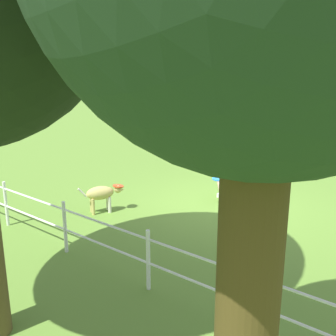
# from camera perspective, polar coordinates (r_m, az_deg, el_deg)

# --- Properties ---
(ground_plane) EXTENTS (60.00, 60.00, 0.00)m
(ground_plane) POSITION_cam_1_polar(r_m,az_deg,el_deg) (9.21, 8.15, -5.42)
(ground_plane) COLOR olive
(person) EXTENTS (0.61, 0.71, 1.29)m
(person) POSITION_cam_1_polar(r_m,az_deg,el_deg) (9.40, 8.40, -0.57)
(person) COLOR silver
(person) RESTS_ON ground_plane
(dog) EXTENTS (0.59, 0.91, 0.61)m
(dog) POSITION_cam_1_polar(r_m,az_deg,el_deg) (8.70, -9.58, -3.73)
(dog) COLOR tan
(dog) RESTS_ON ground_plane
(frisbee_flying) EXTENTS (0.34, 0.34, 0.05)m
(frisbee_flying) POSITION_cam_1_polar(r_m,az_deg,el_deg) (8.75, -7.28, -2.62)
(frisbee_flying) COLOR #E34B1E
(frisbee_held) EXTENTS (0.36, 0.36, 0.06)m
(frisbee_held) POSITION_cam_1_polar(r_m,az_deg,el_deg) (9.10, 7.23, -1.61)
(frisbee_held) COLOR #2888EB
(frisbee_held) RESTS_ON person
(fence) EXTENTS (17.13, 0.06, 0.92)m
(fence) POSITION_cam_1_polar(r_m,az_deg,el_deg) (6.29, -9.53, -9.96)
(fence) COLOR white
(fence) RESTS_ON ground_plane
(training_cone) EXTENTS (0.35, 0.35, 0.39)m
(training_cone) POSITION_cam_1_polar(r_m,az_deg,el_deg) (7.46, 12.58, -8.97)
(training_cone) COLOR orange
(training_cone) RESTS_ON ground_plane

